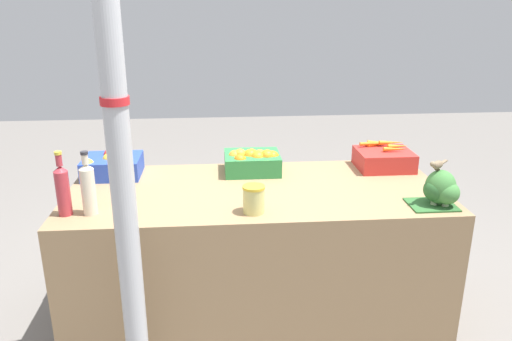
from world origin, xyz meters
name	(u,v)px	position (x,y,z in m)	size (l,w,h in m)	color
ground_plane	(256,311)	(0.00, 0.00, 0.00)	(10.00, 10.00, 0.00)	slate
market_table	(256,252)	(0.00, 0.00, 0.38)	(1.95, 0.87, 0.75)	#937551
support_pole	(117,129)	(-0.56, -0.62, 1.25)	(0.11, 0.11, 2.49)	#B7BABF
apple_crate	(113,164)	(-0.78, 0.27, 0.82)	(0.31, 0.27, 0.15)	#2847B7
orange_crate	(253,161)	(0.01, 0.26, 0.82)	(0.31, 0.27, 0.14)	#2D8442
carrot_crate	(384,158)	(0.78, 0.28, 0.81)	(0.31, 0.27, 0.14)	red
broccoli_pile	(440,190)	(0.86, -0.30, 0.84)	(0.22, 0.18, 0.18)	#2D602D
juice_bottle_ruby	(63,189)	(-0.90, -0.26, 0.88)	(0.06, 0.06, 0.30)	#B2333D
juice_bottle_cloudy	(88,188)	(-0.79, -0.26, 0.88)	(0.07, 0.07, 0.30)	beige
pickle_jar	(254,199)	(-0.04, -0.31, 0.82)	(0.10, 0.10, 0.13)	#D1CC75
sparrow_bird	(437,165)	(0.83, -0.29, 0.96)	(0.12, 0.09, 0.05)	#4C3D2D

